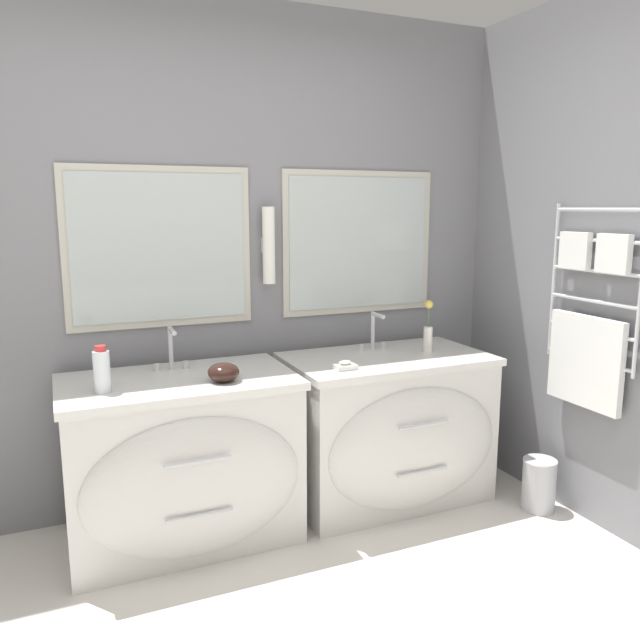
# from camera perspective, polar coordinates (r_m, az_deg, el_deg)

# --- Properties ---
(wall_back) EXTENTS (5.21, 0.15, 2.60)m
(wall_back) POSITION_cam_1_polar(r_m,az_deg,el_deg) (3.27, -12.25, 5.37)
(wall_back) COLOR slate
(wall_back) RESTS_ON ground_plane
(wall_right) EXTENTS (0.13, 3.49, 2.60)m
(wall_right) POSITION_cam_1_polar(r_m,az_deg,el_deg) (3.35, 23.92, 4.67)
(wall_right) COLOR slate
(wall_right) RESTS_ON ground_plane
(vanity_left) EXTENTS (1.07, 0.69, 0.79)m
(vanity_left) POSITION_cam_1_polar(r_m,az_deg,el_deg) (3.06, -12.40, -12.46)
(vanity_left) COLOR silver
(vanity_left) RESTS_ON ground_plane
(vanity_right) EXTENTS (1.07, 0.69, 0.79)m
(vanity_right) POSITION_cam_1_polar(r_m,az_deg,el_deg) (3.42, 6.37, -9.78)
(vanity_right) COLOR silver
(vanity_right) RESTS_ON ground_plane
(faucet_left) EXTENTS (0.17, 0.13, 0.21)m
(faucet_left) POSITION_cam_1_polar(r_m,az_deg,el_deg) (3.09, -13.44, -2.62)
(faucet_left) COLOR silver
(faucet_left) RESTS_ON vanity_left
(faucet_right) EXTENTS (0.17, 0.13, 0.21)m
(faucet_right) POSITION_cam_1_polar(r_m,az_deg,el_deg) (3.45, 4.96, -1.04)
(faucet_right) COLOR silver
(faucet_right) RESTS_ON vanity_right
(toiletry_bottle) EXTENTS (0.07, 0.07, 0.21)m
(toiletry_bottle) POSITION_cam_1_polar(r_m,az_deg,el_deg) (2.81, -19.33, -4.40)
(toiletry_bottle) COLOR silver
(toiletry_bottle) RESTS_ON vanity_left
(amenity_bowl) EXTENTS (0.14, 0.14, 0.09)m
(amenity_bowl) POSITION_cam_1_polar(r_m,az_deg,el_deg) (2.86, -8.81, -4.75)
(amenity_bowl) COLOR black
(amenity_bowl) RESTS_ON vanity_left
(flower_vase) EXTENTS (0.05, 0.05, 0.29)m
(flower_vase) POSITION_cam_1_polar(r_m,az_deg,el_deg) (3.43, 9.86, -1.11)
(flower_vase) COLOR silver
(flower_vase) RESTS_ON vanity_right
(soap_dish) EXTENTS (0.11, 0.07, 0.04)m
(soap_dish) POSITION_cam_1_polar(r_m,az_deg,el_deg) (3.05, 2.32, -4.21)
(soap_dish) COLOR white
(soap_dish) RESTS_ON vanity_right
(waste_bin) EXTENTS (0.18, 0.18, 0.27)m
(waste_bin) POSITION_cam_1_polar(r_m,az_deg,el_deg) (3.57, 19.38, -13.91)
(waste_bin) COLOR #B7B7BC
(waste_bin) RESTS_ON ground_plane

